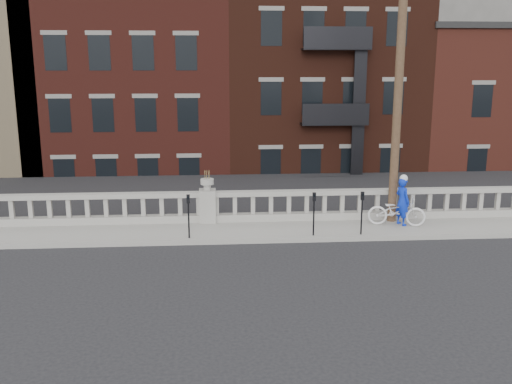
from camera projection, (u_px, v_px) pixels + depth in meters
ground at (206, 267)px, 15.39m from camera, size 120.00×120.00×0.00m
sidewalk at (208, 232)px, 18.29m from camera, size 32.00×2.20×0.15m
balustrade at (208, 208)px, 19.09m from camera, size 28.00×0.34×1.03m
planter_pedestal at (208, 202)px, 19.05m from camera, size 0.55×0.55×1.76m
lower_level at (219, 106)px, 37.26m from camera, size 80.00×44.00×20.80m
utility_pole at (400, 67)px, 18.17m from camera, size 1.60×0.28×10.00m
parking_meter_a at (189, 211)px, 17.22m from camera, size 0.10×0.09×1.36m
parking_meter_b at (314, 209)px, 17.49m from camera, size 0.10×0.09×1.36m
parking_meter_c at (362, 208)px, 17.60m from camera, size 0.10×0.09×1.36m
bicycle at (397, 211)px, 18.67m from camera, size 1.95×1.08×0.97m
cyclist at (402, 201)px, 18.67m from camera, size 0.58×0.68×1.58m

